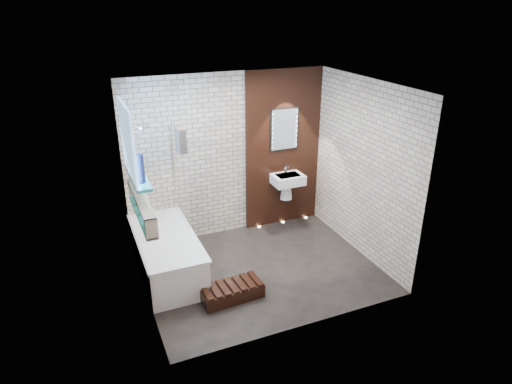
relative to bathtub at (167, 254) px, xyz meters
name	(u,v)px	position (x,y,z in m)	size (l,w,h in m)	color
ground	(260,269)	(1.22, -0.45, -0.29)	(3.20, 3.20, 0.00)	black
room_shell	(260,186)	(1.22, -0.45, 1.01)	(3.24, 3.20, 2.60)	tan
walnut_panel	(283,150)	(2.17, 0.82, 1.01)	(1.30, 0.06, 2.60)	black
clerestory_window	(130,149)	(-0.34, -0.10, 1.61)	(0.18, 1.00, 0.94)	#7FADE0
display_niche	(142,207)	(-0.31, -0.30, 0.91)	(0.14, 1.30, 0.26)	teal
bathtub	(167,254)	(0.00, 0.00, 0.00)	(0.79, 1.74, 0.70)	white
bath_screen	(179,174)	(0.35, 0.44, 0.99)	(0.01, 0.78, 1.40)	white
towel	(181,140)	(0.35, 0.20, 1.56)	(0.10, 0.25, 0.33)	black
shower_head	(143,127)	(-0.08, 0.50, 1.71)	(0.18, 0.18, 0.02)	silver
washbasin	(287,183)	(2.17, 0.62, 0.50)	(0.50, 0.36, 0.58)	white
led_mirror	(284,129)	(2.17, 0.78, 1.36)	(0.50, 0.02, 0.70)	black
walnut_step	(232,292)	(0.62, -0.92, -0.20)	(0.80, 0.35, 0.18)	black
niche_bottles	(144,214)	(-0.31, -0.41, 0.87)	(0.06, 0.84, 0.14)	maroon
sill_vases	(137,165)	(-0.28, -0.05, 1.38)	(0.21, 0.55, 0.36)	#121832
floor_uplights	(283,222)	(2.17, 0.75, -0.29)	(0.96, 0.06, 0.01)	#FFD899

